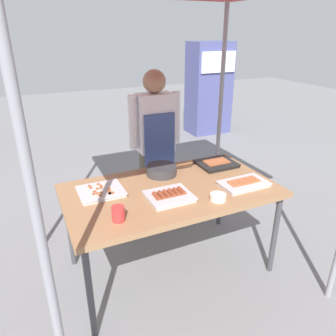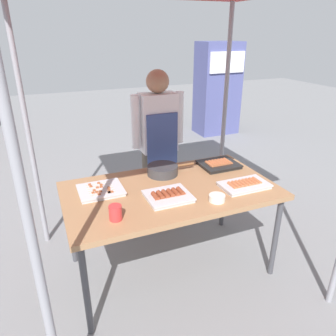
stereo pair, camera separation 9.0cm
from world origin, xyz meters
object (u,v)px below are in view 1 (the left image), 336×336
(cooking_wok, at_px, (162,170))
(neighbor_stall_right, at_px, (209,88))
(tray_grilled_sausages, at_px, (169,196))
(condiment_bowl, at_px, (218,197))
(stall_table, at_px, (171,194))
(tray_pork_links, at_px, (244,183))
(tray_spring_rolls, at_px, (217,163))
(tray_meat_skewers, at_px, (101,192))
(drink_cup_near_edge, at_px, (118,214))
(vendor_woman, at_px, (155,138))

(cooking_wok, relative_size, neighbor_stall_right, 0.25)
(tray_grilled_sausages, bearing_deg, condiment_bowl, -28.15)
(stall_table, xyz_separation_m, tray_pork_links, (0.53, -0.20, 0.07))
(tray_pork_links, distance_m, tray_spring_rolls, 0.43)
(tray_meat_skewers, height_order, condiment_bowl, condiment_bowl)
(cooking_wok, relative_size, condiment_bowl, 3.58)
(tray_meat_skewers, bearing_deg, drink_cup_near_edge, -88.07)
(tray_spring_rolls, xyz_separation_m, vendor_woman, (-0.37, 0.52, 0.14))
(drink_cup_near_edge, relative_size, vendor_woman, 0.06)
(tray_meat_skewers, bearing_deg, tray_grilled_sausages, -33.17)
(tray_pork_links, height_order, drink_cup_near_edge, drink_cup_near_edge)
(condiment_bowl, relative_size, neighbor_stall_right, 0.07)
(tray_meat_skewers, relative_size, neighbor_stall_right, 0.19)
(condiment_bowl, bearing_deg, drink_cup_near_edge, 177.14)
(condiment_bowl, xyz_separation_m, vendor_woman, (-0.04, 1.05, 0.14))
(tray_grilled_sausages, height_order, cooking_wok, cooking_wok)
(condiment_bowl, xyz_separation_m, neighbor_stall_right, (2.13, 3.60, 0.07))
(cooking_wok, bearing_deg, vendor_woman, 73.09)
(neighbor_stall_right, bearing_deg, cooking_wok, -127.37)
(stall_table, relative_size, tray_meat_skewers, 4.93)
(tray_spring_rolls, height_order, vendor_woman, vendor_woman)
(tray_grilled_sausages, distance_m, neighbor_stall_right, 4.21)
(drink_cup_near_edge, bearing_deg, cooking_wok, 44.83)
(neighbor_stall_right, bearing_deg, stall_table, -125.58)
(tray_meat_skewers, height_order, neighbor_stall_right, neighbor_stall_right)
(cooking_wok, bearing_deg, tray_pork_links, -43.28)
(stall_table, bearing_deg, tray_pork_links, -20.49)
(drink_cup_near_edge, bearing_deg, stall_table, 28.50)
(neighbor_stall_right, bearing_deg, tray_grilled_sausages, -125.34)
(tray_pork_links, relative_size, drink_cup_near_edge, 3.71)
(tray_meat_skewers, bearing_deg, condiment_bowl, -31.14)
(cooking_wok, bearing_deg, condiment_bowl, -71.73)
(drink_cup_near_edge, bearing_deg, tray_meat_skewers, 91.93)
(tray_spring_rolls, bearing_deg, stall_table, -157.53)
(tray_spring_rolls, bearing_deg, vendor_woman, 125.93)
(stall_table, bearing_deg, tray_meat_skewers, 164.48)
(tray_pork_links, distance_m, vendor_woman, 1.02)
(tray_meat_skewers, distance_m, condiment_bowl, 0.86)
(tray_meat_skewers, xyz_separation_m, tray_pork_links, (1.04, -0.34, 0.00))
(drink_cup_near_edge, height_order, vendor_woman, vendor_woman)
(tray_meat_skewers, distance_m, cooking_wok, 0.56)
(tray_meat_skewers, xyz_separation_m, neighbor_stall_right, (2.86, 3.16, 0.08))
(stall_table, distance_m, tray_pork_links, 0.57)
(condiment_bowl, height_order, neighbor_stall_right, neighbor_stall_right)
(cooking_wok, relative_size, vendor_woman, 0.27)
(condiment_bowl, bearing_deg, vendor_woman, 92.15)
(tray_grilled_sausages, xyz_separation_m, cooking_wok, (0.12, 0.40, 0.02))
(stall_table, bearing_deg, tray_grilled_sausages, -119.20)
(tray_grilled_sausages, bearing_deg, drink_cup_near_edge, -162.84)
(stall_table, xyz_separation_m, condiment_bowl, (0.23, -0.30, 0.08))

